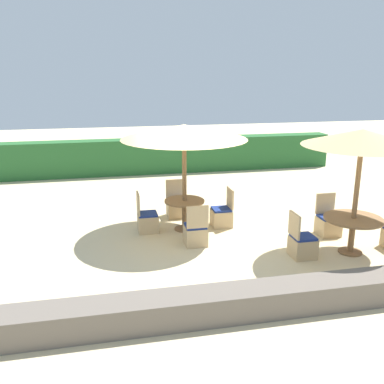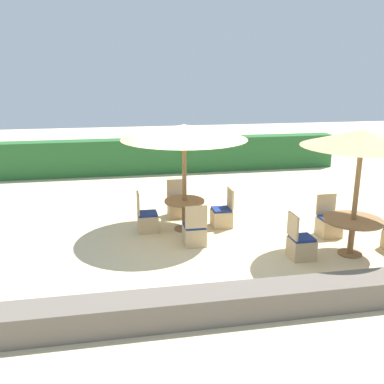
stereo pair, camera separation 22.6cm
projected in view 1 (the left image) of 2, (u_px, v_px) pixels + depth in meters
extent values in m
plane|color=beige|center=(198.00, 238.00, 9.53)|extent=(40.00, 40.00, 0.00)
cube|color=#28602D|center=(158.00, 156.00, 15.50)|extent=(13.00, 0.70, 1.24)
cube|color=#6B6056|center=(244.00, 302.00, 6.47)|extent=(10.00, 0.56, 0.44)
cylinder|color=olive|center=(184.00, 180.00, 9.73)|extent=(0.10, 0.10, 2.38)
cone|color=tan|center=(184.00, 132.00, 9.42)|extent=(2.82, 2.82, 0.32)
cylinder|color=olive|center=(185.00, 229.00, 10.05)|extent=(0.48, 0.48, 0.03)
cylinder|color=olive|center=(185.00, 216.00, 9.96)|extent=(0.12, 0.12, 0.67)
cylinder|color=olive|center=(184.00, 201.00, 9.86)|extent=(0.93, 0.93, 0.04)
cube|color=tan|center=(195.00, 236.00, 9.13)|extent=(0.46, 0.46, 0.40)
cube|color=navy|center=(195.00, 226.00, 9.07)|extent=(0.42, 0.42, 0.05)
cube|color=tan|center=(198.00, 217.00, 8.80)|extent=(0.46, 0.04, 0.48)
cube|color=tan|center=(221.00, 218.00, 10.21)|extent=(0.46, 0.46, 0.40)
cube|color=navy|center=(221.00, 209.00, 10.15)|extent=(0.42, 0.42, 0.05)
cube|color=tan|center=(230.00, 198.00, 10.12)|extent=(0.04, 0.46, 0.48)
cube|color=tan|center=(148.00, 223.00, 9.88)|extent=(0.46, 0.46, 0.40)
cube|color=navy|center=(148.00, 214.00, 9.81)|extent=(0.42, 0.42, 0.05)
cube|color=tan|center=(138.00, 203.00, 9.70)|extent=(0.04, 0.46, 0.48)
cube|color=tan|center=(176.00, 209.00, 10.88)|extent=(0.46, 0.46, 0.40)
cube|color=navy|center=(176.00, 201.00, 10.82)|extent=(0.42, 0.42, 0.05)
cube|color=tan|center=(175.00, 188.00, 10.95)|extent=(0.46, 0.04, 0.48)
cylinder|color=olive|center=(356.00, 195.00, 8.44)|extent=(0.10, 0.10, 2.45)
cone|color=tan|center=(362.00, 137.00, 8.13)|extent=(2.29, 2.29, 0.32)
cylinder|color=olive|center=(350.00, 252.00, 8.77)|extent=(0.48, 0.48, 0.03)
cylinder|color=olive|center=(352.00, 236.00, 8.68)|extent=(0.12, 0.12, 0.71)
cylinder|color=olive|center=(354.00, 219.00, 8.58)|extent=(1.17, 1.17, 0.04)
cube|color=tan|center=(303.00, 247.00, 8.52)|extent=(0.46, 0.46, 0.40)
cube|color=navy|center=(303.00, 237.00, 8.46)|extent=(0.42, 0.42, 0.05)
cube|color=tan|center=(294.00, 225.00, 8.35)|extent=(0.04, 0.46, 0.48)
cube|color=tan|center=(328.00, 226.00, 9.66)|extent=(0.46, 0.46, 0.40)
cube|color=navy|center=(329.00, 217.00, 9.60)|extent=(0.42, 0.42, 0.05)
cube|color=tan|center=(325.00, 203.00, 9.73)|extent=(0.46, 0.04, 0.48)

